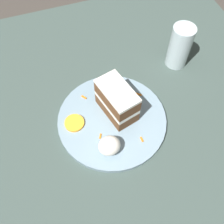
# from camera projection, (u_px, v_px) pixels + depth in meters

# --- Properties ---
(ground_plane) EXTENTS (6.00, 6.00, 0.00)m
(ground_plane) POSITION_uv_depth(u_px,v_px,m) (114.00, 141.00, 0.68)
(ground_plane) COLOR #38332D
(ground_plane) RESTS_ON ground
(dining_table) EXTENTS (1.06, 1.10, 0.02)m
(dining_table) POSITION_uv_depth(u_px,v_px,m) (114.00, 139.00, 0.67)
(dining_table) COLOR #384742
(dining_table) RESTS_ON ground
(plate) EXTENTS (0.28, 0.28, 0.01)m
(plate) POSITION_uv_depth(u_px,v_px,m) (112.00, 120.00, 0.68)
(plate) COLOR gray
(plate) RESTS_ON dining_table
(cake_slice) EXTENTS (0.09, 0.12, 0.09)m
(cake_slice) POSITION_uv_depth(u_px,v_px,m) (117.00, 101.00, 0.65)
(cake_slice) COLOR brown
(cake_slice) RESTS_ON plate
(cream_dollop) EXTENTS (0.05, 0.05, 0.05)m
(cream_dollop) POSITION_uv_depth(u_px,v_px,m) (109.00, 146.00, 0.61)
(cream_dollop) COLOR white
(cream_dollop) RESTS_ON plate
(orange_garnish) EXTENTS (0.05, 0.05, 0.01)m
(orange_garnish) POSITION_uv_depth(u_px,v_px,m) (74.00, 123.00, 0.67)
(orange_garnish) COLOR orange
(orange_garnish) RESTS_ON plate
(carrot_shreds_scatter) EXTENTS (0.16, 0.18, 0.00)m
(carrot_shreds_scatter) POSITION_uv_depth(u_px,v_px,m) (118.00, 111.00, 0.69)
(carrot_shreds_scatter) COLOR orange
(carrot_shreds_scatter) RESTS_ON plate
(drinking_glass) EXTENTS (0.06, 0.06, 0.13)m
(drinking_glass) POSITION_uv_depth(u_px,v_px,m) (179.00, 49.00, 0.75)
(drinking_glass) COLOR silver
(drinking_glass) RESTS_ON dining_table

